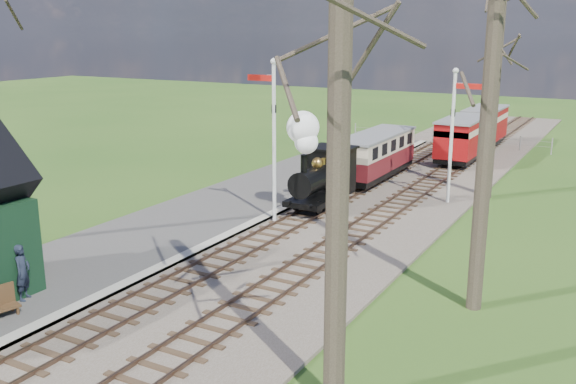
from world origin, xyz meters
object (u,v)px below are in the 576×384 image
(locomotive, at_px, (320,166))
(person, at_px, (23,272))
(semaphore_near, at_px, (272,130))
(coach, at_px, (375,153))
(red_carriage_a, at_px, (462,139))
(red_carriage_b, at_px, (485,126))
(semaphore_far, at_px, (454,126))

(locomotive, relative_size, person, 2.62)
(semaphore_near, xyz_separation_m, coach, (0.77, 8.49, -2.24))
(locomotive, relative_size, red_carriage_a, 0.84)
(red_carriage_b, bearing_deg, semaphore_far, -82.85)
(person, bearing_deg, locomotive, -36.92)
(semaphore_far, distance_m, coach, 5.40)
(semaphore_far, distance_m, locomotive, 5.84)
(locomotive, relative_size, red_carriage_b, 0.84)
(person, bearing_deg, semaphore_far, -48.61)
(red_carriage_a, bearing_deg, semaphore_near, -102.97)
(semaphore_far, distance_m, person, 17.45)
(person, bearing_deg, red_carriage_b, -34.44)
(red_carriage_a, height_order, person, red_carriage_a)
(semaphore_far, relative_size, locomotive, 1.42)
(locomotive, height_order, person, locomotive)
(semaphore_near, distance_m, person, 10.30)
(semaphore_near, height_order, locomotive, semaphore_near)
(locomotive, bearing_deg, red_carriage_a, 77.92)
(locomotive, height_order, red_carriage_a, locomotive)
(locomotive, height_order, red_carriage_b, locomotive)
(locomotive, distance_m, person, 12.52)
(locomotive, bearing_deg, person, -102.61)
(semaphore_near, height_order, red_carriage_b, semaphore_near)
(coach, xyz_separation_m, red_carriage_b, (2.60, 11.65, 0.03))
(semaphore_near, bearing_deg, red_carriage_a, 77.03)
(locomotive, distance_m, coach, 6.08)
(semaphore_near, xyz_separation_m, semaphore_far, (5.14, 6.00, -0.27))
(semaphore_far, relative_size, coach, 0.89)
(coach, bearing_deg, person, -98.53)
(red_carriage_b, bearing_deg, semaphore_near, -99.50)
(red_carriage_a, xyz_separation_m, red_carriage_b, (0.00, 5.50, 0.00))
(semaphore_near, distance_m, red_carriage_b, 20.53)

